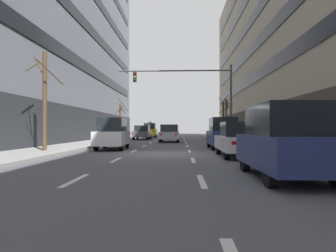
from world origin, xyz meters
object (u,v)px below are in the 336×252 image
at_px(street_tree_0, 121,120).
at_px(street_tree_2, 226,117).
at_px(car_driving_3, 113,134).
at_px(car_driving_0, 169,133).
at_px(traffic_signal_0, 196,88).
at_px(car_parked_0, 284,141).
at_px(car_parked_1, 239,140).
at_px(car_driving_2, 172,132).
at_px(taxi_driving_4, 150,130).
at_px(street_tree_3, 223,119).
at_px(street_tree_1, 44,99).
at_px(car_parked_2, 223,133).
at_px(car_driving_1, 142,133).

relative_size(street_tree_0, street_tree_2, 0.97).
bearing_deg(car_driving_3, car_driving_0, 72.30).
distance_m(car_driving_3, traffic_signal_0, 9.08).
height_order(car_parked_0, street_tree_0, street_tree_0).
xyz_separation_m(car_parked_0, car_parked_1, (0.00, 6.05, -0.19)).
height_order(car_driving_2, taxi_driving_4, taxi_driving_4).
bearing_deg(car_parked_1, traffic_signal_0, 97.86).
bearing_deg(car_driving_2, street_tree_3, -40.73).
xyz_separation_m(car_driving_2, car_parked_0, (3.94, -33.68, 0.20)).
xyz_separation_m(street_tree_0, street_tree_3, (12.82, -0.62, 0.07)).
distance_m(car_driving_0, street_tree_2, 8.13).
bearing_deg(street_tree_2, street_tree_3, 89.67).
xyz_separation_m(traffic_signal_0, street_tree_1, (-8.87, -8.91, -1.73)).
height_order(street_tree_2, street_tree_3, street_tree_2).
xyz_separation_m(car_driving_3, car_parked_1, (7.20, -4.73, -0.19)).
xyz_separation_m(car_parked_1, traffic_signal_0, (-1.48, 10.72, 3.92)).
bearing_deg(car_driving_0, car_parked_2, -67.91).
xyz_separation_m(car_driving_3, street_tree_3, (9.69, 17.36, 1.47)).
relative_size(car_parked_0, street_tree_0, 0.83).
xyz_separation_m(taxi_driving_4, car_parked_1, (7.40, -30.69, -0.26)).
height_order(car_parked_1, traffic_signal_0, traffic_signal_0).
bearing_deg(car_driving_1, taxi_driving_4, 89.91).
distance_m(car_parked_2, traffic_signal_0, 6.52).
relative_size(car_driving_3, street_tree_1, 0.78).
relative_size(car_driving_0, car_parked_2, 1.08).
bearing_deg(traffic_signal_0, street_tree_2, 66.66).
height_order(car_driving_0, car_driving_3, car_driving_3).
relative_size(car_parked_0, street_tree_2, 0.81).
height_order(car_parked_0, traffic_signal_0, traffic_signal_0).
relative_size(car_driving_0, street_tree_3, 0.92).
relative_size(car_parked_0, car_parked_1, 0.94).
bearing_deg(car_driving_0, car_driving_2, 90.29).
bearing_deg(car_driving_0, car_parked_1, -75.61).
distance_m(car_driving_3, car_parked_0, 12.96).
relative_size(taxi_driving_4, street_tree_3, 0.89).
xyz_separation_m(car_driving_0, street_tree_0, (-6.45, 7.58, 1.55)).
bearing_deg(street_tree_1, taxi_driving_4, 84.16).
height_order(car_driving_3, street_tree_2, street_tree_2).
relative_size(car_parked_2, street_tree_0, 0.85).
height_order(taxi_driving_4, street_tree_3, street_tree_3).
xyz_separation_m(car_parked_1, street_tree_3, (2.49, 22.09, 1.66)).
distance_m(car_driving_3, street_tree_3, 19.94).
bearing_deg(car_parked_1, car_parked_2, 90.00).
height_order(traffic_signal_0, street_tree_0, traffic_signal_0).
bearing_deg(car_driving_1, car_driving_2, 60.34).
xyz_separation_m(car_parked_0, street_tree_0, (-10.33, 28.76, 1.39)).
relative_size(car_driving_0, traffic_signal_0, 0.48).
relative_size(car_driving_2, car_parked_1, 1.00).
bearing_deg(car_parked_2, car_driving_2, 100.13).
bearing_deg(car_parked_0, car_driving_0, 100.39).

